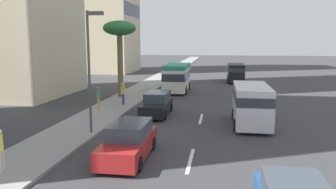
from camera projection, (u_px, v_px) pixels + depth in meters
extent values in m
plane|color=#38383A|center=(207.00, 93.00, 34.93)|extent=(198.00, 198.00, 0.00)
cube|color=gray|center=(140.00, 91.00, 35.99)|extent=(162.00, 3.25, 0.15)
cube|color=silver|center=(190.00, 160.00, 15.03)|extent=(3.20, 0.16, 0.01)
cube|color=silver|center=(201.00, 119.00, 23.19)|extent=(3.20, 0.16, 0.01)
cube|color=silver|center=(177.00, 79.00, 35.51)|extent=(6.19, 2.23, 2.23)
cube|color=#268C66|center=(177.00, 66.00, 35.31)|extent=(6.19, 2.23, 0.42)
cube|color=#28333D|center=(177.00, 75.00, 35.44)|extent=(6.20, 2.24, 0.74)
cylinder|color=black|center=(185.00, 90.00, 33.74)|extent=(0.84, 0.26, 0.84)
cylinder|color=black|center=(164.00, 90.00, 34.06)|extent=(0.84, 0.26, 0.84)
cylinder|color=black|center=(189.00, 86.00, 37.25)|extent=(0.84, 0.26, 0.84)
cylinder|color=black|center=(169.00, 85.00, 37.56)|extent=(0.84, 0.26, 0.84)
cube|color=black|center=(157.00, 107.00, 24.39)|extent=(4.72, 1.70, 0.80)
cube|color=#38424C|center=(157.00, 96.00, 24.51)|extent=(2.60, 1.57, 0.65)
cylinder|color=black|center=(164.00, 115.00, 22.88)|extent=(0.64, 0.22, 0.64)
cylinder|color=black|center=(142.00, 114.00, 23.12)|extent=(0.64, 0.22, 0.64)
cylinder|color=black|center=(171.00, 107.00, 25.74)|extent=(0.64, 0.22, 0.64)
cylinder|color=black|center=(150.00, 106.00, 25.97)|extent=(0.64, 0.22, 0.64)
cube|color=black|center=(236.00, 72.00, 43.96)|extent=(5.38, 1.98, 2.17)
cube|color=#2D3842|center=(236.00, 69.00, 43.89)|extent=(5.39, 1.98, 0.52)
cylinder|color=black|center=(228.00, 78.00, 45.82)|extent=(0.72, 0.24, 0.72)
cylinder|color=black|center=(242.00, 78.00, 45.54)|extent=(0.72, 0.24, 0.72)
cylinder|color=black|center=(229.00, 81.00, 42.67)|extent=(0.72, 0.24, 0.72)
cylinder|color=black|center=(244.00, 81.00, 42.39)|extent=(0.72, 0.24, 0.72)
cube|color=#A51E1E|center=(128.00, 146.00, 15.20)|extent=(4.60, 1.76, 0.79)
cube|color=#38424C|center=(129.00, 129.00, 15.31)|extent=(2.53, 1.62, 0.65)
cylinder|color=black|center=(138.00, 164.00, 13.72)|extent=(0.64, 0.22, 0.64)
cylinder|color=black|center=(100.00, 162.00, 13.96)|extent=(0.64, 0.22, 0.64)
cylinder|color=black|center=(152.00, 143.00, 16.51)|extent=(0.64, 0.22, 0.64)
cylinder|color=black|center=(120.00, 142.00, 16.75)|extent=(0.64, 0.22, 0.64)
cube|color=silver|center=(251.00, 104.00, 21.20)|extent=(5.37, 2.08, 2.33)
cube|color=#2D3842|center=(252.00, 96.00, 21.12)|extent=(5.38, 2.08, 0.56)
cylinder|color=black|center=(234.00, 114.00, 23.07)|extent=(0.72, 0.24, 0.72)
cylinder|color=black|center=(264.00, 115.00, 22.78)|extent=(0.72, 0.24, 0.72)
cylinder|color=black|center=(236.00, 125.00, 19.93)|extent=(0.72, 0.24, 0.72)
cylinder|color=black|center=(271.00, 126.00, 19.63)|extent=(0.72, 0.24, 0.72)
cylinder|color=gold|center=(98.00, 104.00, 25.49)|extent=(0.14, 0.14, 0.82)
cylinder|color=gold|center=(99.00, 104.00, 25.65)|extent=(0.14, 0.14, 0.82)
cube|color=#4C8C66|center=(98.00, 94.00, 25.45)|extent=(0.36, 0.28, 0.65)
sphere|color=#9E7251|center=(98.00, 89.00, 25.39)|extent=(0.22, 0.22, 0.22)
cylinder|color=navy|center=(123.00, 99.00, 27.51)|extent=(0.14, 0.14, 0.86)
cylinder|color=navy|center=(124.00, 99.00, 27.67)|extent=(0.14, 0.14, 0.86)
cube|color=gold|center=(123.00, 90.00, 27.47)|extent=(0.38, 0.33, 0.68)
sphere|color=beige|center=(123.00, 84.00, 27.40)|extent=(0.23, 0.23, 0.23)
cylinder|color=beige|center=(0.00, 162.00, 13.21)|extent=(0.14, 0.14, 0.84)
cylinder|color=beige|center=(3.00, 161.00, 13.37)|extent=(0.14, 0.14, 0.84)
cube|color=gold|center=(0.00, 143.00, 13.18)|extent=(0.39, 0.37, 0.66)
cylinder|color=brown|center=(120.00, 65.00, 31.28)|extent=(0.50, 0.50, 5.84)
ellipsoid|color=#2D7238|center=(119.00, 28.00, 30.76)|extent=(3.00, 3.00, 1.35)
cylinder|color=#4C4C51|center=(89.00, 73.00, 18.71)|extent=(0.14, 0.14, 6.72)
cube|color=#4C4C51|center=(95.00, 13.00, 18.15)|extent=(0.24, 0.90, 0.20)
cube|color=#2D3847|center=(132.00, 10.00, 57.31)|extent=(10.11, 0.08, 2.18)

